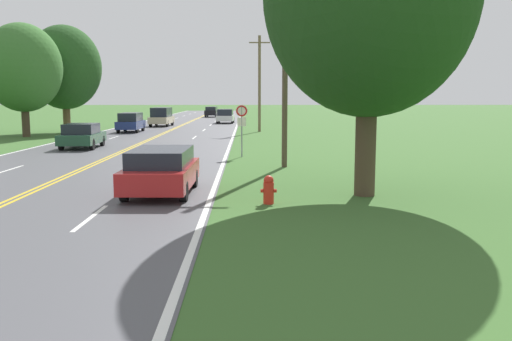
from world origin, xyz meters
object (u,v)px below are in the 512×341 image
at_px(traffic_sign, 242,118).
at_px(car_champagne_van_mid_far, 161,117).
at_px(tree_left_verge, 64,68).
at_px(car_white_hatchback_receding, 225,116).
at_px(car_dark_green_sedan_approaching, 82,135).
at_px(car_black_suv_distant, 212,112).
at_px(car_red_hatchback_nearest, 161,170).
at_px(tree_behind_sign, 23,68).
at_px(fire_hydrant, 269,189).
at_px(car_dark_blue_suv_mid_near, 131,122).

relative_size(traffic_sign, car_champagne_van_mid_far, 0.59).
bearing_deg(tree_left_verge, car_champagne_van_mid_far, 56.21).
bearing_deg(traffic_sign, car_white_hatchback_receding, 93.68).
bearing_deg(car_dark_green_sedan_approaching, car_black_suv_distant, -7.65).
height_order(car_red_hatchback_nearest, car_black_suv_distant, car_black_suv_distant).
relative_size(car_red_hatchback_nearest, car_champagne_van_mid_far, 0.93).
bearing_deg(car_red_hatchback_nearest, traffic_sign, 167.99).
bearing_deg(tree_behind_sign, traffic_sign, -40.38).
distance_m(tree_behind_sign, car_black_suv_distant, 41.37).
distance_m(fire_hydrant, car_black_suv_distant, 66.01).
height_order(traffic_sign, car_dark_blue_suv_mid_near, traffic_sign).
bearing_deg(car_dark_blue_suv_mid_near, tree_behind_sign, 128.19).
bearing_deg(car_white_hatchback_receding, traffic_sign, 5.46).
relative_size(car_dark_green_sedan_approaching, car_white_hatchback_receding, 1.03).
bearing_deg(car_black_suv_distant, tree_left_verge, -13.77).
distance_m(fire_hydrant, car_dark_blue_suv_mid_near, 33.36).
distance_m(traffic_sign, car_black_suv_distant, 53.86).
bearing_deg(traffic_sign, car_black_suv_distant, 95.42).
height_order(fire_hydrant, tree_behind_sign, tree_behind_sign).
xyz_separation_m(tree_behind_sign, car_champagne_van_mid_far, (7.99, 14.67, -4.19)).
relative_size(fire_hydrant, tree_behind_sign, 0.10).
height_order(tree_behind_sign, car_dark_blue_suv_mid_near, tree_behind_sign).
bearing_deg(car_dark_green_sedan_approaching, car_dark_blue_suv_mid_near, -1.47).
bearing_deg(car_dark_blue_suv_mid_near, car_black_suv_distant, -7.86).
height_order(traffic_sign, car_black_suv_distant, traffic_sign).
relative_size(tree_behind_sign, car_white_hatchback_receding, 2.06).
bearing_deg(car_red_hatchback_nearest, car_champagne_van_mid_far, -170.08).
xyz_separation_m(car_red_hatchback_nearest, car_dark_blue_suv_mid_near, (-7.36, 29.97, 0.11)).
xyz_separation_m(tree_left_verge, car_dark_blue_suv_mid_near, (5.33, 0.42, -4.58)).
xyz_separation_m(car_dark_blue_suv_mid_near, car_white_hatchback_receding, (7.53, 15.52, -0.03)).
relative_size(car_dark_blue_suv_mid_near, car_black_suv_distant, 1.02).
bearing_deg(car_dark_blue_suv_mid_near, fire_hydrant, -161.33).
height_order(fire_hydrant, car_dark_blue_suv_mid_near, car_dark_blue_suv_mid_near).
height_order(tree_behind_sign, car_white_hatchback_receding, tree_behind_sign).
xyz_separation_m(tree_left_verge, car_champagne_van_mid_far, (6.51, 9.73, -4.47)).
relative_size(fire_hydrant, car_white_hatchback_receding, 0.20).
bearing_deg(car_dark_blue_suv_mid_near, tree_left_verge, 94.47).
height_order(tree_left_verge, car_black_suv_distant, tree_left_verge).
xyz_separation_m(tree_left_verge, car_dark_green_sedan_approaching, (5.57, -14.22, -4.70)).
bearing_deg(car_dark_blue_suv_mid_near, car_red_hatchback_nearest, -166.21).
distance_m(car_white_hatchback_receding, car_black_suv_distant, 18.83).
height_order(car_red_hatchback_nearest, car_dark_blue_suv_mid_near, car_dark_blue_suv_mid_near).
relative_size(tree_behind_sign, car_champagne_van_mid_far, 1.89).
bearing_deg(car_dark_green_sedan_approaching, tree_left_verge, 18.97).
relative_size(car_red_hatchback_nearest, car_black_suv_distant, 1.01).
distance_m(tree_behind_sign, car_red_hatchback_nearest, 28.74).
bearing_deg(tree_behind_sign, car_dark_blue_suv_mid_near, 38.20).
height_order(tree_left_verge, car_white_hatchback_receding, tree_left_verge).
relative_size(traffic_sign, car_white_hatchback_receding, 0.64).
xyz_separation_m(car_red_hatchback_nearest, car_champagne_van_mid_far, (-6.18, 39.28, 0.23)).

